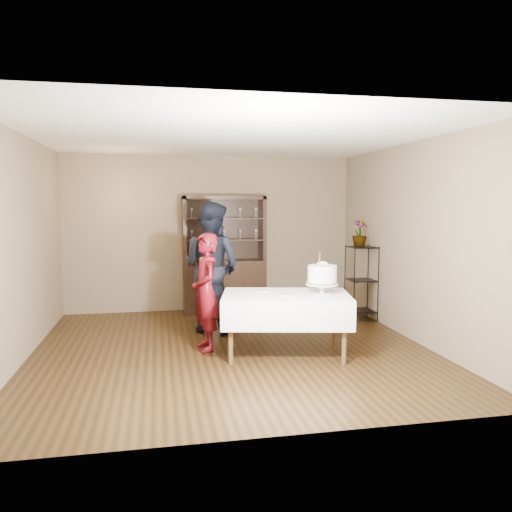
% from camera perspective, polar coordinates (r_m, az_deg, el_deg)
% --- Properties ---
extents(floor, '(5.00, 5.00, 0.00)m').
position_cam_1_polar(floor, '(6.57, -2.78, -10.52)').
color(floor, black).
rests_on(floor, ground).
extents(ceiling, '(5.00, 5.00, 0.00)m').
position_cam_1_polar(ceiling, '(6.36, -2.91, 13.50)').
color(ceiling, silver).
rests_on(ceiling, back_wall).
extents(back_wall, '(5.00, 0.02, 2.70)m').
position_cam_1_polar(back_wall, '(8.80, -5.20, 2.60)').
color(back_wall, '#77694C').
rests_on(back_wall, floor).
extents(wall_left, '(0.02, 5.00, 2.70)m').
position_cam_1_polar(wall_left, '(6.46, -25.37, 0.81)').
color(wall_left, '#77694C').
rests_on(wall_left, floor).
extents(wall_right, '(0.02, 5.00, 2.70)m').
position_cam_1_polar(wall_right, '(7.13, 17.47, 1.55)').
color(wall_right, '#77694C').
rests_on(wall_right, floor).
extents(china_hutch, '(1.40, 0.48, 2.00)m').
position_cam_1_polar(china_hutch, '(8.65, -3.67, -2.02)').
color(china_hutch, black).
rests_on(china_hutch, floor).
extents(plant_etagere, '(0.42, 0.42, 1.20)m').
position_cam_1_polar(plant_etagere, '(8.18, 11.94, -2.69)').
color(plant_etagere, black).
rests_on(plant_etagere, floor).
extents(cake_table, '(1.70, 1.24, 0.77)m').
position_cam_1_polar(cake_table, '(6.16, 3.44, -6.02)').
color(cake_table, white).
rests_on(cake_table, floor).
extents(woman, '(0.44, 0.59, 1.50)m').
position_cam_1_polar(woman, '(6.40, -5.76, -4.09)').
color(woman, '#3B050F').
rests_on(woman, floor).
extents(man, '(1.16, 1.13, 1.89)m').
position_cam_1_polar(man, '(7.29, -5.16, -1.30)').
color(man, black).
rests_on(man, floor).
extents(cake, '(0.44, 0.44, 0.55)m').
position_cam_1_polar(cake, '(6.15, 7.58, -2.28)').
color(cake, white).
rests_on(cake, cake_table).
extents(plate_near, '(0.21, 0.21, 0.01)m').
position_cam_1_polar(plate_near, '(6.04, 3.45, -4.43)').
color(plate_near, white).
rests_on(plate_near, cake_table).
extents(plate_far, '(0.22, 0.22, 0.01)m').
position_cam_1_polar(plate_far, '(6.31, 0.76, -3.97)').
color(plate_far, white).
rests_on(plate_far, cake_table).
extents(potted_plant, '(0.29, 0.29, 0.42)m').
position_cam_1_polar(potted_plant, '(8.10, 11.73, 2.53)').
color(potted_plant, '#4B7437').
rests_on(potted_plant, plant_etagere).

